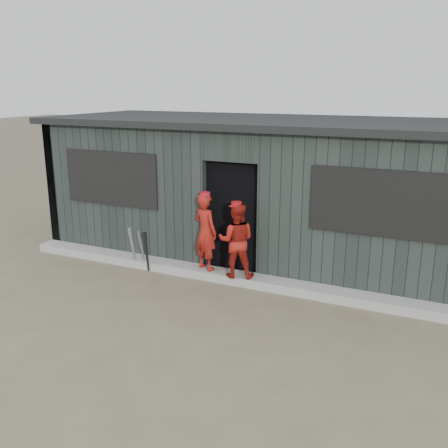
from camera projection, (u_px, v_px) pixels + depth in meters
The scene contains 9 objects.
ground at pixel (169, 324), 6.94m from camera, with size 80.00×80.00×0.00m, color brown.
curb at pixel (224, 276), 8.51m from camera, with size 8.00×0.36×0.15m, color gray.
bat_left at pixel (133, 248), 8.91m from camera, with size 0.07×0.07×0.84m, color #9C9CA4.
bat_mid at pixel (142, 249), 9.01m from camera, with size 0.07×0.07×0.71m, color gray.
bat_right at pixel (147, 252), 8.77m from camera, with size 0.07×0.07×0.76m, color black.
player_red_left at pixel (206, 232), 8.46m from camera, with size 0.48×0.32×1.33m, color maroon.
player_red_right at pixel (236, 240), 8.13m from camera, with size 0.60×0.47×1.24m, color maroon.
player_grey_back at pixel (253, 236), 8.77m from camera, with size 0.63×0.41×1.30m, color silver.
dugout at pixel (261, 188), 9.65m from camera, with size 8.30×3.30×2.62m.
Camera 1 is at (3.36, -5.40, 3.20)m, focal length 40.00 mm.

